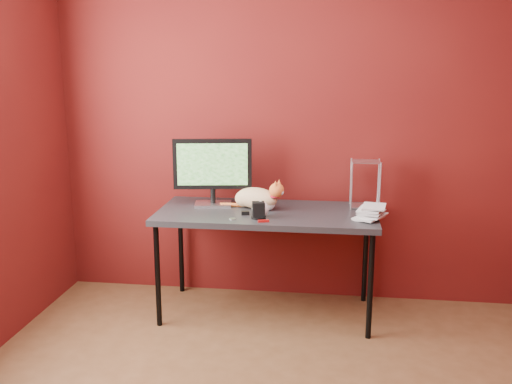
# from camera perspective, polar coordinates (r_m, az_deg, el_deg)

# --- Properties ---
(room) EXTENTS (3.52, 3.52, 2.61)m
(room) POSITION_cam_1_polar(r_m,az_deg,el_deg) (2.43, 1.00, 5.66)
(room) COLOR #56361D
(room) RESTS_ON ground
(desk) EXTENTS (1.50, 0.70, 0.75)m
(desk) POSITION_cam_1_polar(r_m,az_deg,el_deg) (3.94, 1.09, -2.63)
(desk) COLOR black
(desk) RESTS_ON ground
(monitor) EXTENTS (0.55, 0.22, 0.48)m
(monitor) POSITION_cam_1_polar(r_m,az_deg,el_deg) (4.03, -4.37, 2.33)
(monitor) COLOR silver
(monitor) RESTS_ON desk
(cat) EXTENTS (0.46, 0.27, 0.22)m
(cat) POSITION_cam_1_polar(r_m,az_deg,el_deg) (3.97, 0.09, -0.59)
(cat) COLOR #C07A28
(cat) RESTS_ON desk
(skull_mug) EXTENTS (0.11, 0.11, 0.11)m
(skull_mug) POSITION_cam_1_polar(r_m,az_deg,el_deg) (3.75, 0.44, -1.70)
(skull_mug) COLOR white
(skull_mug) RESTS_ON desk
(speaker) EXTENTS (0.10, 0.10, 0.11)m
(speaker) POSITION_cam_1_polar(r_m,az_deg,el_deg) (3.73, 0.25, -1.90)
(speaker) COLOR black
(speaker) RESTS_ON desk
(book_stack) EXTENTS (0.23, 0.24, 0.99)m
(book_stack) POSITION_cam_1_polar(r_m,az_deg,el_deg) (3.74, 10.68, 4.83)
(book_stack) COLOR beige
(book_stack) RESTS_ON desk
(wire_rack) EXTENTS (0.20, 0.17, 0.33)m
(wire_rack) POSITION_cam_1_polar(r_m,az_deg,el_deg) (4.07, 10.86, 0.81)
(wire_rack) COLOR silver
(wire_rack) RESTS_ON desk
(pocket_knife) EXTENTS (0.08, 0.04, 0.01)m
(pocket_knife) POSITION_cam_1_polar(r_m,az_deg,el_deg) (3.65, 0.76, -2.92)
(pocket_knife) COLOR #9A0C0B
(pocket_knife) RESTS_ON desk
(black_gadget) EXTENTS (0.06, 0.04, 0.03)m
(black_gadget) POSITION_cam_1_polar(r_m,az_deg,el_deg) (3.82, -1.08, -2.11)
(black_gadget) COLOR black
(black_gadget) RESTS_ON desk
(washer) EXTENTS (0.04, 0.04, 0.00)m
(washer) POSITION_cam_1_polar(r_m,az_deg,el_deg) (3.73, -2.39, -2.70)
(washer) COLOR silver
(washer) RESTS_ON desk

